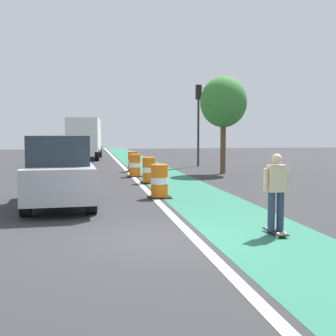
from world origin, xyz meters
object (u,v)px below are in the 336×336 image
skateboarder_on_lane (276,191)px  street_tree_sidewalk (223,103)px  traffic_barrel_mid (149,170)px  delivery_truck_down_block (85,136)px  traffic_barrel_far (133,162)px  traffic_barrel_back (135,166)px  traffic_barrel_front (159,182)px  traffic_light_corner (199,111)px  parked_suv_nearest (59,170)px

skateboarder_on_lane → street_tree_sidewalk: size_ratio=0.34×
traffic_barrel_mid → delivery_truck_down_block: (-2.79, 17.51, 1.31)m
traffic_barrel_far → street_tree_sidewalk: 5.82m
traffic_barrel_back → delivery_truck_down_block: bearing=99.6°
traffic_barrel_mid → traffic_barrel_back: bearing=96.3°
traffic_barrel_mid → traffic_barrel_back: 2.83m
skateboarder_on_lane → traffic_barrel_front: skateboarder_on_lane is taller
skateboarder_on_lane → traffic_light_corner: size_ratio=0.33×
skateboarder_on_lane → parked_suv_nearest: size_ratio=0.36×
parked_suv_nearest → traffic_light_corner: 16.11m
delivery_truck_down_block → traffic_light_corner: traffic_light_corner is taller
skateboarder_on_lane → street_tree_sidewalk: (3.03, 13.44, 2.76)m
traffic_barrel_mid → delivery_truck_down_block: bearing=99.0°
delivery_truck_down_block → street_tree_sidewalk: size_ratio=1.55×
parked_suv_nearest → delivery_truck_down_block: 22.88m
street_tree_sidewalk → parked_suv_nearest: bearing=-130.6°
skateboarder_on_lane → traffic_barrel_mid: 9.91m
traffic_barrel_mid → traffic_barrel_front: bearing=-93.1°
skateboarder_on_lane → traffic_light_corner: traffic_light_corner is taller
traffic_barrel_front → traffic_barrel_far: bearing=89.4°
skateboarder_on_lane → street_tree_sidewalk: street_tree_sidewalk is taller
traffic_barrel_mid → traffic_light_corner: traffic_light_corner is taller
traffic_barrel_back → traffic_barrel_far: same height
delivery_truck_down_block → parked_suv_nearest: bearing=-91.4°
street_tree_sidewalk → traffic_barrel_back: bearing=-170.1°
delivery_truck_down_block → traffic_light_corner: (7.08, -8.89, 1.65)m
parked_suv_nearest → street_tree_sidewalk: 12.10m
traffic_barrel_front → traffic_barrel_far: 9.87m
traffic_barrel_front → delivery_truck_down_block: size_ratio=0.14×
traffic_barrel_far → traffic_light_corner: (4.42, 3.00, 2.97)m
skateboarder_on_lane → delivery_truck_down_block: delivery_truck_down_block is taller
traffic_barrel_front → traffic_barrel_back: bearing=90.7°
traffic_barrel_back → street_tree_sidewalk: (4.67, 0.81, 3.14)m
traffic_barrel_front → delivery_truck_down_block: 21.95m
traffic_light_corner → street_tree_sidewalk: 5.00m
parked_suv_nearest → traffic_barrel_far: 11.44m
parked_suv_nearest → skateboarder_on_lane: bearing=-43.8°
skateboarder_on_lane → traffic_barrel_front: (-1.56, 5.57, -0.38)m
traffic_barrel_front → traffic_barrel_far: (0.11, 9.87, 0.00)m
skateboarder_on_lane → street_tree_sidewalk: 14.05m
traffic_barrel_front → parked_suv_nearest: bearing=-160.4°
traffic_barrel_far → traffic_barrel_front: bearing=-90.6°
traffic_barrel_front → traffic_light_corner: traffic_light_corner is taller
parked_suv_nearest → traffic_light_corner: (7.62, 13.97, 2.47)m
delivery_truck_down_block → street_tree_sidewalk: bearing=-62.8°
skateboarder_on_lane → parked_suv_nearest: 6.46m
traffic_barrel_far → parked_suv_nearest: bearing=-106.3°
traffic_barrel_back → skateboarder_on_lane: bearing=-82.6°
traffic_barrel_back → traffic_barrel_far: (0.19, 2.81, 0.00)m
parked_suv_nearest → delivery_truck_down_block: (0.54, 22.86, 0.81)m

